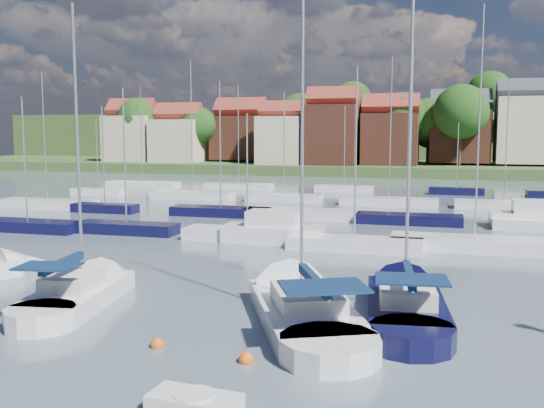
% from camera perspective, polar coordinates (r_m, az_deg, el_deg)
% --- Properties ---
extents(ground, '(260.00, 260.00, 0.00)m').
position_cam_1_polar(ground, '(61.36, 9.91, -0.55)').
color(ground, '#4F5F6C').
rests_on(ground, ground).
extents(sailboat_left, '(4.25, 10.88, 14.45)m').
position_cam_1_polar(sailboat_left, '(29.95, -16.79, -7.77)').
color(sailboat_left, silver).
rests_on(sailboat_left, ground).
extents(sailboat_centre, '(8.73, 13.59, 18.02)m').
position_cam_1_polar(sailboat_centre, '(26.86, 2.22, -9.19)').
color(sailboat_centre, silver).
rests_on(sailboat_centre, ground).
extents(sailboat_navy, '(4.43, 12.04, 16.29)m').
position_cam_1_polar(sailboat_navy, '(27.74, 12.29, -8.81)').
color(sailboat_navy, black).
rests_on(sailboat_navy, ground).
extents(tender, '(2.68, 1.42, 0.56)m').
position_cam_1_polar(tender, '(17.96, -7.31, -18.03)').
color(tender, silver).
rests_on(tender, ground).
extents(buoy_c, '(0.51, 0.51, 0.51)m').
position_cam_1_polar(buoy_c, '(22.87, -10.76, -13.11)').
color(buoy_c, '#D85914').
rests_on(buoy_c, ground).
extents(buoy_d, '(0.53, 0.53, 0.53)m').
position_cam_1_polar(buoy_d, '(21.16, -2.45, -14.67)').
color(buoy_d, '#D85914').
rests_on(buoy_d, ground).
extents(buoy_e, '(0.50, 0.50, 0.50)m').
position_cam_1_polar(buoy_e, '(27.97, 10.00, -9.38)').
color(buoy_e, '#D85914').
rests_on(buoy_e, ground).
extents(marina_field, '(79.62, 41.41, 15.93)m').
position_cam_1_polar(marina_field, '(56.35, 11.36, -0.79)').
color(marina_field, silver).
rests_on(marina_field, ground).
extents(far_shore_town, '(212.46, 90.00, 22.27)m').
position_cam_1_polar(far_shore_town, '(153.32, 14.27, 5.42)').
color(far_shore_town, '#3B552A').
rests_on(far_shore_town, ground).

